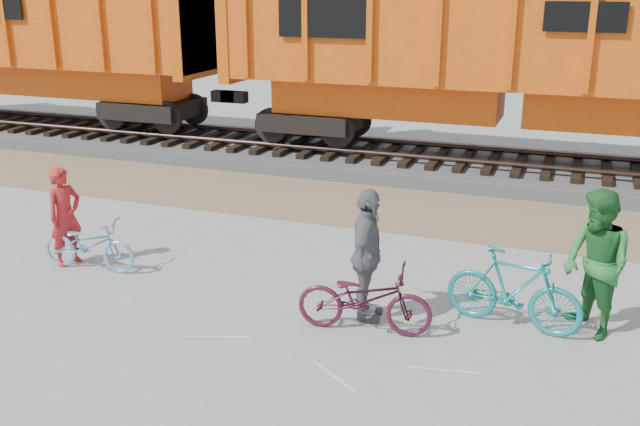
{
  "coord_description": "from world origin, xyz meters",
  "views": [
    {
      "loc": [
        3.27,
        -8.3,
        4.51
      ],
      "look_at": [
        -0.39,
        1.5,
        1.11
      ],
      "focal_mm": 40.0,
      "sensor_mm": 36.0,
      "label": 1
    }
  ],
  "objects_px": {
    "bicycle_blue": "(89,245)",
    "person_woman": "(367,255)",
    "bicycle_teal": "(513,289)",
    "bicycle_maroon": "(365,299)",
    "person_solo": "(65,216)",
    "hopper_car_center": "(518,50)",
    "hopper_car_left": "(5,34)",
    "person_man": "(596,264)"
  },
  "relations": [
    {
      "from": "hopper_car_left",
      "to": "person_solo",
      "type": "xyz_separation_m",
      "value": [
        8.75,
        -8.33,
        -2.17
      ]
    },
    {
      "from": "hopper_car_left",
      "to": "person_solo",
      "type": "relative_size",
      "value": 8.41
    },
    {
      "from": "hopper_car_center",
      "to": "person_woman",
      "type": "bearing_deg",
      "value": -96.63
    },
    {
      "from": "hopper_car_center",
      "to": "bicycle_blue",
      "type": "bearing_deg",
      "value": -124.31
    },
    {
      "from": "person_man",
      "to": "bicycle_maroon",
      "type": "bearing_deg",
      "value": -107.7
    },
    {
      "from": "bicycle_blue",
      "to": "bicycle_maroon",
      "type": "bearing_deg",
      "value": -101.28
    },
    {
      "from": "bicycle_teal",
      "to": "person_man",
      "type": "xyz_separation_m",
      "value": [
        1.0,
        0.2,
        0.44
      ]
    },
    {
      "from": "hopper_car_center",
      "to": "bicycle_maroon",
      "type": "relative_size",
      "value": 7.69
    },
    {
      "from": "bicycle_blue",
      "to": "bicycle_maroon",
      "type": "relative_size",
      "value": 0.9
    },
    {
      "from": "bicycle_maroon",
      "to": "hopper_car_center",
      "type": "bearing_deg",
      "value": -12.82
    },
    {
      "from": "person_solo",
      "to": "bicycle_blue",
      "type": "bearing_deg",
      "value": -86.54
    },
    {
      "from": "bicycle_teal",
      "to": "hopper_car_left",
      "type": "bearing_deg",
      "value": 72.94
    },
    {
      "from": "bicycle_blue",
      "to": "bicycle_teal",
      "type": "height_order",
      "value": "bicycle_teal"
    },
    {
      "from": "hopper_car_left",
      "to": "bicycle_blue",
      "type": "bearing_deg",
      "value": -42.35
    },
    {
      "from": "bicycle_blue",
      "to": "person_woman",
      "type": "bearing_deg",
      "value": -96.61
    },
    {
      "from": "person_solo",
      "to": "person_woman",
      "type": "distance_m",
      "value": 5.26
    },
    {
      "from": "bicycle_blue",
      "to": "bicycle_teal",
      "type": "xyz_separation_m",
      "value": [
        6.71,
        0.3,
        0.13
      ]
    },
    {
      "from": "bicycle_blue",
      "to": "bicycle_maroon",
      "type": "xyz_separation_m",
      "value": [
        4.86,
        -0.52,
        0.05
      ]
    },
    {
      "from": "hopper_car_center",
      "to": "person_solo",
      "type": "distance_m",
      "value": 10.64
    },
    {
      "from": "hopper_car_center",
      "to": "bicycle_teal",
      "type": "xyz_separation_m",
      "value": [
        0.95,
        -8.13,
        -2.45
      ]
    },
    {
      "from": "bicycle_blue",
      "to": "person_woman",
      "type": "xyz_separation_m",
      "value": [
        4.76,
        -0.12,
        0.51
      ]
    },
    {
      "from": "hopper_car_left",
      "to": "hopper_car_center",
      "type": "relative_size",
      "value": 1.0
    },
    {
      "from": "bicycle_teal",
      "to": "person_man",
      "type": "distance_m",
      "value": 1.11
    },
    {
      "from": "bicycle_maroon",
      "to": "person_solo",
      "type": "distance_m",
      "value": 5.41
    },
    {
      "from": "person_woman",
      "to": "bicycle_blue",
      "type": "bearing_deg",
      "value": 81.82
    },
    {
      "from": "hopper_car_left",
      "to": "person_man",
      "type": "distance_m",
      "value": 18.82
    },
    {
      "from": "hopper_car_center",
      "to": "person_man",
      "type": "height_order",
      "value": "hopper_car_center"
    },
    {
      "from": "person_solo",
      "to": "person_man",
      "type": "height_order",
      "value": "person_man"
    },
    {
      "from": "person_man",
      "to": "bicycle_blue",
      "type": "bearing_deg",
      "value": -123.66
    },
    {
      "from": "bicycle_maroon",
      "to": "person_solo",
      "type": "relative_size",
      "value": 1.09
    },
    {
      "from": "hopper_car_center",
      "to": "person_woman",
      "type": "xyz_separation_m",
      "value": [
        -0.99,
        -8.55,
        -2.06
      ]
    },
    {
      "from": "bicycle_maroon",
      "to": "person_woman",
      "type": "height_order",
      "value": "person_woman"
    },
    {
      "from": "person_man",
      "to": "person_woman",
      "type": "relative_size",
      "value": 1.06
    },
    {
      "from": "hopper_car_center",
      "to": "person_man",
      "type": "relative_size",
      "value": 7.04
    },
    {
      "from": "bicycle_maroon",
      "to": "person_man",
      "type": "bearing_deg",
      "value": -77.42
    },
    {
      "from": "bicycle_blue",
      "to": "person_woman",
      "type": "distance_m",
      "value": 4.79
    },
    {
      "from": "bicycle_teal",
      "to": "bicycle_maroon",
      "type": "height_order",
      "value": "bicycle_teal"
    },
    {
      "from": "person_solo",
      "to": "person_man",
      "type": "distance_m",
      "value": 8.22
    },
    {
      "from": "hopper_car_center",
      "to": "bicycle_teal",
      "type": "relative_size",
      "value": 7.52
    },
    {
      "from": "hopper_car_left",
      "to": "bicycle_teal",
      "type": "bearing_deg",
      "value": -26.99
    },
    {
      "from": "hopper_car_left",
      "to": "bicycle_blue",
      "type": "height_order",
      "value": "hopper_car_left"
    },
    {
      "from": "bicycle_blue",
      "to": "person_man",
      "type": "height_order",
      "value": "person_man"
    }
  ]
}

